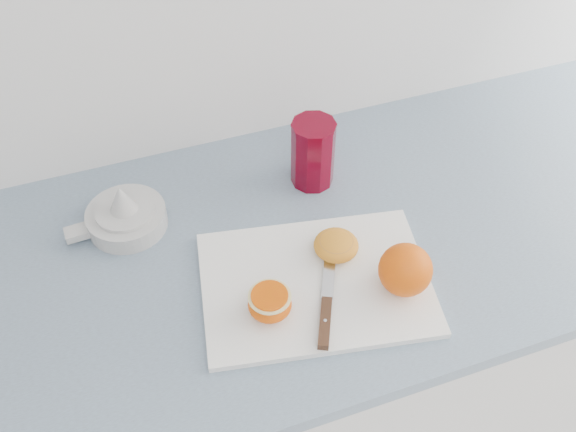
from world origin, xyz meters
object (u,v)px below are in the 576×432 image
Objects in this scene: half_orange at (270,303)px; cutting_board at (316,283)px; counter at (265,377)px; red_tumbler at (313,155)px; citrus_juicer at (125,215)px.

cutting_board is at bearing 19.17° from half_orange.
red_tumbler reaches higher than counter.
counter is 14.84× the size of citrus_juicer.
red_tumbler is (0.15, 0.13, 0.51)m from counter.
half_orange is 0.38× the size of citrus_juicer.
cutting_board reaches higher than counter.
citrus_juicer is at bearing 123.98° from half_orange.
cutting_board is 2.07× the size of citrus_juicer.
citrus_juicer is 0.35m from red_tumbler.
red_tumbler is (0.17, 0.27, 0.03)m from half_orange.
half_orange is at bearing -99.51° from counter.
red_tumbler is at bearing 57.19° from half_orange.
counter is at bearing -138.85° from red_tumbler.
counter is 38.60× the size of half_orange.
citrus_juicer is at bearing -179.87° from red_tumbler.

